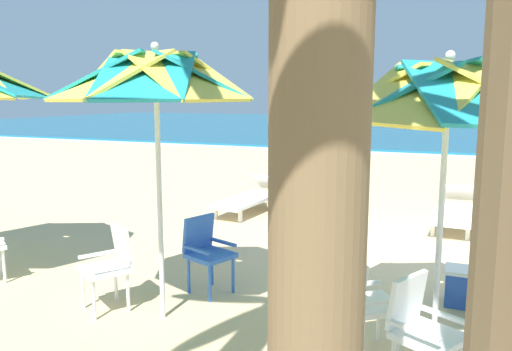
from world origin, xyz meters
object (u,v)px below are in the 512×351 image
object	(u,v)px
beach_umbrella_1	(156,81)
sun_lounger_1	(455,210)
plastic_chair_1	(421,326)
plastic_chair_3	(111,263)
sun_lounger_3	(250,197)
sun_lounger_2	(293,193)
beachgoer_seated	(490,153)
plastic_chair_4	(206,249)
cooler_box	(469,287)
beach_umbrella_0	(448,96)
plastic_chair_2	(365,299)
plastic_chair_0	(511,291)

from	to	relation	value
beach_umbrella_1	sun_lounger_1	world-z (taller)	beach_umbrella_1
sun_lounger_1	plastic_chair_1	bearing A→B (deg)	-92.23
plastic_chair_3	sun_lounger_3	xyz separation A→B (m)	(-0.40, 4.70, -0.22)
sun_lounger_3	sun_lounger_2	bearing A→B (deg)	45.49
beachgoer_seated	plastic_chair_4	bearing A→B (deg)	-104.43
sun_lounger_2	sun_lounger_3	distance (m)	0.93
plastic_chair_4	sun_lounger_3	size ratio (longest dim) A/B	0.39
sun_lounger_1	cooler_box	bearing A→B (deg)	-87.16
cooler_box	sun_lounger_1	bearing A→B (deg)	92.84
beach_umbrella_0	beachgoer_seated	size ratio (longest dim) A/B	2.77
sun_lounger_1	sun_lounger_3	distance (m)	3.70
beachgoer_seated	beach_umbrella_1	bearing A→B (deg)	-104.05
beachgoer_seated	plastic_chair_1	bearing A→B (deg)	-94.61
plastic_chair_1	plastic_chair_2	bearing A→B (deg)	143.62
sun_lounger_1	sun_lounger_2	distance (m)	3.06
plastic_chair_1	sun_lounger_3	size ratio (longest dim) A/B	0.39
sun_lounger_2	sun_lounger_3	world-z (taller)	same
plastic_chair_0	plastic_chair_4	distance (m)	3.07
plastic_chair_1	plastic_chair_3	distance (m)	3.10
plastic_chair_1	beachgoer_seated	world-z (taller)	beachgoer_seated
beach_umbrella_1	plastic_chair_2	bearing A→B (deg)	0.87
plastic_chair_2	sun_lounger_2	world-z (taller)	plastic_chair_2
beach_umbrella_0	plastic_chair_2	size ratio (longest dim) A/B	2.96
sun_lounger_2	beachgoer_seated	world-z (taller)	beachgoer_seated
cooler_box	beachgoer_seated	world-z (taller)	beachgoer_seated
plastic_chair_0	beachgoer_seated	size ratio (longest dim) A/B	0.94
plastic_chair_3	plastic_chair_4	xyz separation A→B (m)	(0.71, 0.78, 0.00)
beach_umbrella_0	beach_umbrella_1	size ratio (longest dim) A/B	0.95
sun_lounger_3	cooler_box	xyz separation A→B (m)	(3.86, -3.22, -0.08)
plastic_chair_2	plastic_chair_3	distance (m)	2.61
plastic_chair_0	beach_umbrella_1	world-z (taller)	beach_umbrella_1
plastic_chair_1	plastic_chair_2	distance (m)	0.60
beach_umbrella_1	cooler_box	distance (m)	3.86
beach_umbrella_0	plastic_chair_3	bearing A→B (deg)	-174.44
plastic_chair_1	cooler_box	size ratio (longest dim) A/B	1.73
sun_lounger_2	cooler_box	distance (m)	5.04
plastic_chair_3	plastic_chair_4	distance (m)	1.05
beach_umbrella_1	sun_lounger_2	world-z (taller)	beach_umbrella_1
beach_umbrella_1	cooler_box	world-z (taller)	beach_umbrella_1
beach_umbrella_1	plastic_chair_3	world-z (taller)	beach_umbrella_1
plastic_chair_2	beachgoer_seated	distance (m)	14.82
sun_lounger_3	cooler_box	distance (m)	5.03
cooler_box	beachgoer_seated	bearing A→B (deg)	86.40
plastic_chair_1	plastic_chair_4	distance (m)	2.62
plastic_chair_2	plastic_chair_0	bearing A→B (deg)	30.00
plastic_chair_3	beach_umbrella_0	bearing A→B (deg)	5.56
beach_umbrella_1	cooler_box	xyz separation A→B (m)	(2.85, 1.47, -2.14)
plastic_chair_2	beach_umbrella_1	world-z (taller)	beach_umbrella_1
sun_lounger_1	beach_umbrella_1	bearing A→B (deg)	-118.35
plastic_chair_4	beachgoer_seated	distance (m)	14.44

